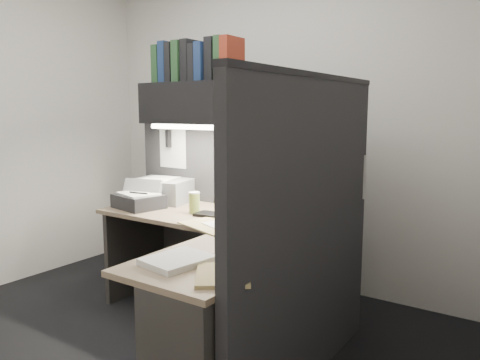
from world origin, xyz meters
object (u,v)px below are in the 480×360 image
(overhead_shelf, at_px, (235,103))
(notebook_stack, at_px, (139,201))
(coffee_cup, at_px, (194,203))
(printer, at_px, (163,190))
(keyboard, at_px, (224,216))
(telephone, at_px, (292,217))
(monitor, at_px, (241,183))
(desk, at_px, (202,291))

(overhead_shelf, height_order, notebook_stack, overhead_shelf)
(coffee_cup, relative_size, printer, 0.32)
(keyboard, relative_size, telephone, 2.00)
(monitor, xyz_separation_m, keyboard, (0.05, -0.28, -0.19))
(coffee_cup, height_order, notebook_stack, coffee_cup)
(overhead_shelf, relative_size, coffee_cup, 10.97)
(desk, xyz_separation_m, keyboard, (-0.24, 0.53, 0.30))
(printer, bearing_deg, overhead_shelf, -11.45)
(desk, distance_m, monitor, 0.99)
(monitor, relative_size, coffee_cup, 3.48)
(desk, relative_size, printer, 3.81)
(overhead_shelf, bearing_deg, notebook_stack, -154.67)
(telephone, bearing_deg, monitor, -173.72)
(overhead_shelf, bearing_deg, keyboard, -74.37)
(monitor, relative_size, notebook_stack, 1.47)
(overhead_shelf, height_order, keyboard, overhead_shelf)
(desk, distance_m, overhead_shelf, 1.33)
(desk, height_order, monitor, monitor)
(overhead_shelf, distance_m, monitor, 0.58)
(desk, height_order, overhead_shelf, overhead_shelf)
(monitor, height_order, keyboard, monitor)
(telephone, relative_size, notebook_stack, 0.62)
(telephone, bearing_deg, notebook_stack, -145.35)
(desk, height_order, telephone, telephone)
(printer, bearing_deg, desk, -49.49)
(telephone, height_order, notebook_stack, notebook_stack)
(printer, height_order, notebook_stack, printer)
(keyboard, height_order, printer, printer)
(desk, bearing_deg, keyboard, 114.15)
(monitor, xyz_separation_m, printer, (-0.70, -0.08, -0.11))
(notebook_stack, bearing_deg, overhead_shelf, 25.33)
(desk, relative_size, monitor, 3.45)
(coffee_cup, distance_m, notebook_stack, 0.47)
(overhead_shelf, xyz_separation_m, monitor, (0.01, 0.07, -0.57))
(monitor, height_order, coffee_cup, monitor)
(monitor, bearing_deg, desk, -52.32)
(monitor, distance_m, keyboard, 0.34)
(printer, bearing_deg, telephone, -16.68)
(notebook_stack, bearing_deg, coffee_cup, 11.06)
(printer, bearing_deg, keyboard, -27.83)
(printer, bearing_deg, notebook_stack, -96.33)
(overhead_shelf, bearing_deg, desk, -68.21)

